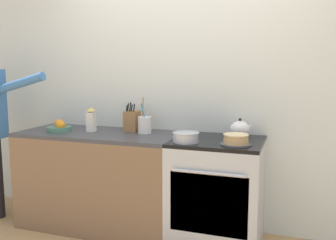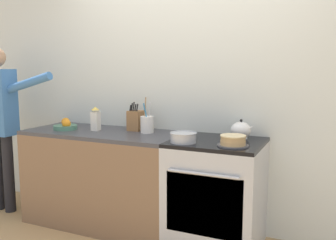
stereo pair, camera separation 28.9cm
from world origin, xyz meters
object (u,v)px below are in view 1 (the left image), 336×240
at_px(stove_range, 217,192).
at_px(utensil_crock, 145,124).
at_px(mixing_bowl, 186,137).
at_px(knife_block, 132,121).
at_px(tea_kettle, 240,129).
at_px(fruit_bowl, 59,127).
at_px(milk_carton, 91,120).
at_px(layer_cake, 236,140).

distance_m(stove_range, utensil_crock, 0.88).
height_order(stove_range, utensil_crock, utensil_crock).
distance_m(mixing_bowl, knife_block, 0.72).
bearing_deg(tea_kettle, knife_block, -179.42).
xyz_separation_m(fruit_bowl, milk_carton, (0.30, 0.07, 0.07)).
distance_m(stove_range, milk_carton, 1.32).
bearing_deg(tea_kettle, utensil_crock, -174.69).
bearing_deg(mixing_bowl, tea_kettle, 43.76).
relative_size(tea_kettle, mixing_bowl, 0.93).
height_order(mixing_bowl, milk_carton, milk_carton).
bearing_deg(fruit_bowl, knife_block, 19.74).
relative_size(stove_range, knife_block, 3.30).
height_order(utensil_crock, fruit_bowl, utensil_crock).
height_order(tea_kettle, mixing_bowl, tea_kettle).
xyz_separation_m(layer_cake, knife_block, (-1.03, 0.32, 0.06)).
height_order(tea_kettle, utensil_crock, utensil_crock).
distance_m(tea_kettle, mixing_bowl, 0.52).
bearing_deg(layer_cake, fruit_bowl, 176.88).
distance_m(knife_block, milk_carton, 0.38).
height_order(mixing_bowl, fruit_bowl, fruit_bowl).
bearing_deg(knife_block, layer_cake, -17.42).
distance_m(tea_kettle, milk_carton, 1.36).
relative_size(knife_block, utensil_crock, 0.84).
relative_size(tea_kettle, knife_block, 0.74).
distance_m(layer_cake, utensil_crock, 0.90).
distance_m(utensil_crock, fruit_bowl, 0.82).
height_order(tea_kettle, knife_block, knife_block).
height_order(tea_kettle, fruit_bowl, tea_kettle).
distance_m(mixing_bowl, milk_carton, 0.99).
relative_size(layer_cake, milk_carton, 1.06).
bearing_deg(tea_kettle, stove_range, -131.19).
xyz_separation_m(tea_kettle, fruit_bowl, (-1.65, -0.24, -0.03)).
distance_m(fruit_bowl, milk_carton, 0.32).
relative_size(tea_kettle, milk_carton, 0.89).
relative_size(layer_cake, mixing_bowl, 1.10).
xyz_separation_m(knife_block, milk_carton, (-0.34, -0.16, 0.01)).
bearing_deg(layer_cake, mixing_bowl, -175.73).
xyz_separation_m(stove_range, tea_kettle, (0.16, 0.18, 0.52)).
bearing_deg(fruit_bowl, layer_cake, -3.12).
relative_size(stove_range, tea_kettle, 4.45).
bearing_deg(stove_range, utensil_crock, 171.95).
bearing_deg(stove_range, fruit_bowl, -177.56).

